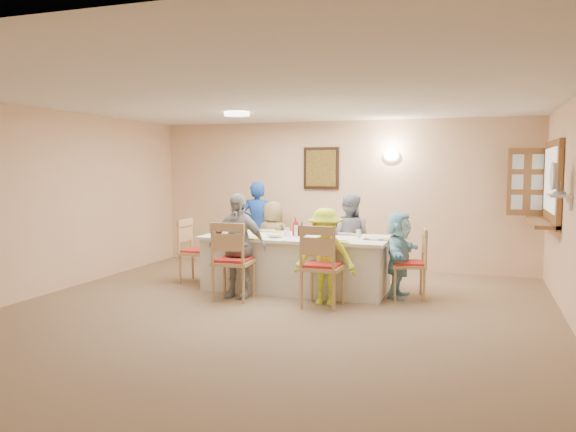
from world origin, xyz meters
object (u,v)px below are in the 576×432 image
(dining_table, at_px, (296,263))
(condiment_ketchup, at_px, (296,227))
(chair_back_left, at_px, (276,244))
(chair_right_end, at_px, (409,263))
(chair_front_left, at_px, (233,260))
(diner_back_left, at_px, (273,240))
(diner_back_right, at_px, (349,239))
(diner_right_end, at_px, (399,255))
(desk_fan, at_px, (557,182))
(diner_front_right, at_px, (325,257))
(chair_front_right, at_px, (323,265))
(serving_hatch, at_px, (553,184))
(chair_left_end, at_px, (197,251))
(chair_back_right, at_px, (351,251))
(diner_front_left, at_px, (237,245))
(caregiver, at_px, (257,226))

(dining_table, relative_size, condiment_ketchup, 10.08)
(chair_back_left, distance_m, chair_right_end, 2.29)
(chair_front_left, bearing_deg, diner_back_left, -94.45)
(diner_back_right, relative_size, diner_right_end, 1.17)
(diner_back_left, xyz_separation_m, diner_right_end, (2.02, -0.68, -0.03))
(desk_fan, relative_size, diner_back_right, 0.23)
(diner_front_right, relative_size, condiment_ketchup, 4.71)
(desk_fan, bearing_deg, condiment_ketchup, 170.83)
(desk_fan, relative_size, chair_front_right, 0.29)
(chair_front_right, xyz_separation_m, condiment_ketchup, (-0.63, 0.85, 0.37))
(serving_hatch, xyz_separation_m, chair_front_right, (-2.73, -1.67, -0.98))
(chair_left_end, distance_m, diner_back_right, 2.26)
(chair_back_right, relative_size, diner_front_left, 0.68)
(chair_right_end, height_order, diner_back_right, diner_back_right)
(chair_front_right, relative_size, diner_back_left, 0.86)
(diner_back_right, distance_m, diner_right_end, 1.07)
(chair_front_left, bearing_deg, serving_hatch, -161.42)
(diner_right_end, height_order, caregiver, caregiver)
(desk_fan, distance_m, diner_front_left, 3.92)
(desk_fan, height_order, dining_table, desk_fan)
(chair_left_end, relative_size, diner_front_left, 0.69)
(chair_right_end, bearing_deg, chair_front_left, -81.02)
(diner_front_left, bearing_deg, desk_fan, 3.64)
(serving_hatch, distance_m, chair_front_left, 4.38)
(condiment_ketchup, bearing_deg, serving_hatch, 13.81)
(chair_back_left, height_order, chair_front_left, chair_front_left)
(desk_fan, relative_size, dining_table, 0.12)
(chair_left_end, xyz_separation_m, diner_front_left, (0.95, -0.68, 0.21))
(diner_back_right, height_order, caregiver, caregiver)
(dining_table, relative_size, chair_left_end, 2.72)
(dining_table, xyz_separation_m, chair_right_end, (1.55, 0.00, 0.09))
(chair_front_left, distance_m, diner_back_left, 1.48)
(serving_hatch, bearing_deg, desk_fan, -94.66)
(desk_fan, distance_m, chair_right_end, 2.05)
(desk_fan, bearing_deg, diner_right_end, 165.10)
(diner_back_right, bearing_deg, diner_back_left, 4.94)
(dining_table, relative_size, chair_right_end, 2.78)
(chair_right_end, distance_m, diner_back_right, 1.19)
(chair_right_end, xyz_separation_m, diner_back_left, (-2.15, 0.68, 0.13))
(diner_front_right, bearing_deg, desk_fan, 2.14)
(chair_left_end, bearing_deg, chair_back_right, -68.78)
(desk_fan, height_order, chair_back_left, desk_fan)
(diner_right_end, bearing_deg, serving_hatch, -60.78)
(condiment_ketchup, bearing_deg, chair_front_right, -53.46)
(dining_table, relative_size, diner_front_right, 2.14)
(chair_right_end, xyz_separation_m, diner_right_end, (-0.13, 0.00, 0.10))
(chair_back_left, distance_m, condiment_ketchup, 1.02)
(chair_right_end, bearing_deg, chair_left_end, -101.43)
(diner_back_left, height_order, diner_back_right, diner_back_right)
(chair_front_left, height_order, caregiver, caregiver)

